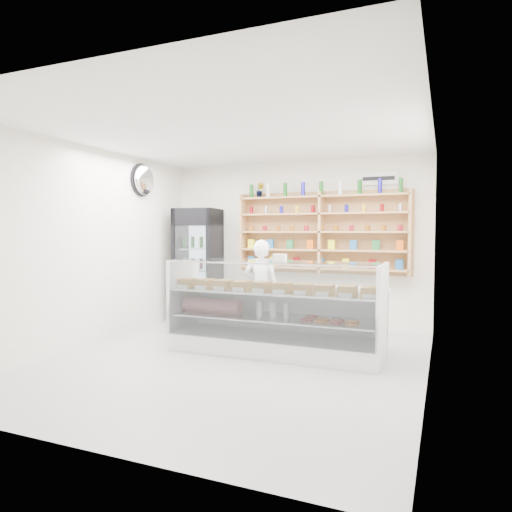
% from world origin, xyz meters
% --- Properties ---
extents(room, '(5.00, 5.00, 5.00)m').
position_xyz_m(room, '(0.00, 0.00, 1.40)').
color(room, '#A0A1A5').
rests_on(room, ground).
extents(display_counter, '(2.81, 0.84, 1.22)m').
position_xyz_m(display_counter, '(0.34, 0.55, 0.34)').
color(display_counter, white).
rests_on(display_counter, floor).
extents(shop_worker, '(0.57, 0.40, 1.49)m').
position_xyz_m(shop_worker, '(-0.20, 1.44, 0.74)').
color(shop_worker, white).
rests_on(shop_worker, floor).
extents(drinks_cooler, '(0.81, 0.79, 2.01)m').
position_xyz_m(drinks_cooler, '(-1.68, 2.09, 1.01)').
color(drinks_cooler, black).
rests_on(drinks_cooler, floor).
extents(wall_shelving, '(2.84, 0.28, 1.33)m').
position_xyz_m(wall_shelving, '(0.50, 2.34, 1.59)').
color(wall_shelving, tan).
rests_on(wall_shelving, back_wall).
extents(potted_plant, '(0.15, 0.13, 0.26)m').
position_xyz_m(potted_plant, '(-0.59, 2.34, 2.32)').
color(potted_plant, '#1E6626').
rests_on(potted_plant, wall_shelving).
extents(security_mirror, '(0.15, 0.50, 0.50)m').
position_xyz_m(security_mirror, '(-2.17, 1.20, 2.45)').
color(security_mirror, silver).
rests_on(security_mirror, left_wall).
extents(wall_sign, '(0.62, 0.03, 0.20)m').
position_xyz_m(wall_sign, '(1.40, 2.47, 2.45)').
color(wall_sign, white).
rests_on(wall_sign, back_wall).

